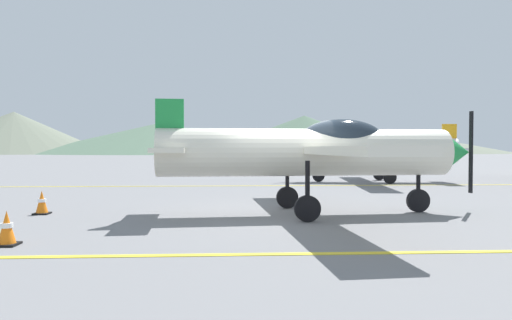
# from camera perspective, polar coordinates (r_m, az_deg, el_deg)

# --- Properties ---
(ground_plane) EXTENTS (400.00, 400.00, 0.00)m
(ground_plane) POSITION_cam_1_polar(r_m,az_deg,el_deg) (11.42, 3.19, -6.79)
(ground_plane) COLOR slate
(apron_line_near) EXTENTS (80.00, 0.16, 0.01)m
(apron_line_near) POSITION_cam_1_polar(r_m,az_deg,el_deg) (7.30, 6.83, -11.49)
(apron_line_near) COLOR yellow
(apron_line_near) RESTS_ON ground_plane
(apron_line_far) EXTENTS (80.00, 0.16, 0.01)m
(apron_line_far) POSITION_cam_1_polar(r_m,az_deg,el_deg) (20.06, 0.52, -3.22)
(apron_line_far) COLOR yellow
(apron_line_far) RESTS_ON ground_plane
(airplane_near) EXTENTS (8.18, 9.40, 2.81)m
(airplane_near) POSITION_cam_1_polar(r_m,az_deg,el_deg) (11.49, 7.61, 1.17)
(airplane_near) COLOR silver
(airplane_near) RESTS_ON ground_plane
(airplane_mid) EXTENTS (8.20, 9.42, 2.81)m
(airplane_mid) POSITION_cam_1_polar(r_m,az_deg,el_deg) (23.06, 14.38, 1.27)
(airplane_mid) COLOR silver
(airplane_mid) RESTS_ON ground_plane
(traffic_cone_front) EXTENTS (0.36, 0.36, 0.59)m
(traffic_cone_front) POSITION_cam_1_polar(r_m,az_deg,el_deg) (8.86, -28.55, -7.49)
(traffic_cone_front) COLOR black
(traffic_cone_front) RESTS_ON ground_plane
(traffic_cone_side) EXTENTS (0.36, 0.36, 0.59)m
(traffic_cone_side) POSITION_cam_1_polar(r_m,az_deg,el_deg) (12.62, -25.05, -4.82)
(traffic_cone_side) COLOR black
(traffic_cone_side) RESTS_ON ground_plane
(hill_left) EXTENTS (57.32, 57.32, 13.06)m
(hill_left) POSITION_cam_1_polar(r_m,az_deg,el_deg) (161.67, -27.84, 3.02)
(hill_left) COLOR slate
(hill_left) RESTS_ON ground_plane
(hill_centerleft) EXTENTS (82.79, 82.79, 10.11)m
(hill_centerleft) POSITION_cam_1_polar(r_m,az_deg,el_deg) (154.94, -11.78, 2.69)
(hill_centerleft) COLOR #4C6651
(hill_centerleft) RESTS_ON ground_plane
(hill_centerright) EXTENTS (63.65, 63.65, 11.75)m
(hill_centerright) POSITION_cam_1_polar(r_m,az_deg,el_deg) (142.55, 6.01, 3.15)
(hill_centerright) COLOR #4C6651
(hill_centerright) RESTS_ON ground_plane
(hill_right) EXTENTS (63.67, 63.67, 6.31)m
(hill_right) POSITION_cam_1_polar(r_m,az_deg,el_deg) (170.38, 19.16, 1.88)
(hill_right) COLOR slate
(hill_right) RESTS_ON ground_plane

